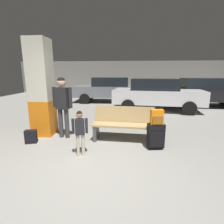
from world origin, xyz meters
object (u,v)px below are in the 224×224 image
Objects in this scene: backpack_bright at (157,117)px; parked_car_side at (205,91)px; adult at (62,101)px; parked_car_near at (156,93)px; suitcase at (156,136)px; backpack_dark_floor at (31,137)px; child at (80,129)px; parked_car_far at (109,89)px; structural_pillar at (42,89)px; bench at (123,124)px.

parked_car_side reaches higher than backpack_bright.
parked_car_near is at bearing 51.44° from adult.
suitcase is 3.11m from backpack_dark_floor.
suitcase is at bearing 15.82° from child.
structural_pillar is at bearing -102.09° from parked_car_far.
parked_car_far is (0.62, 6.20, -0.21)m from adult.
parked_car_near is (3.14, 3.93, -0.21)m from adult.
backpack_bright reaches higher than bench.
structural_pillar reaches higher than parked_car_side.
adult is at bearing 125.47° from child.
backpack_dark_floor is at bearing -94.19° from structural_pillar.
backpack_dark_floor is (-3.11, 0.10, -0.60)m from backpack_bright.
parked_car_side is at bearing -11.61° from parked_car_far.
child is 0.24× the size of parked_car_far.
backpack_bright is 2.47m from adult.
bench is 1.73m from adult.
suitcase is 0.14× the size of parked_car_near.
suitcase is 1.78× the size of backpack_dark_floor.
structural_pillar is 7.81× the size of backpack_bright.
parked_car_side is at bearing 40.31° from backpack_dark_floor.
bench is 4.30m from parked_car_near.
adult is 1.20m from backpack_dark_floor.
backpack_dark_floor is 0.08× the size of parked_car_side.
parked_car_far is 0.96× the size of parked_car_near.
parked_car_side and parked_car_near have the same top height.
parked_car_far is at bearing 78.69° from backpack_dark_floor.
suitcase is at bearing -121.42° from parked_car_side.
structural_pillar is at bearing -135.59° from parked_car_near.
backpack_bright is 6.65m from parked_car_side.
bench is 0.39× the size of parked_car_side.
suitcase is 2.56m from adult.
parked_car_side is (6.57, 5.58, 0.64)m from backpack_dark_floor.
structural_pillar is 1.33m from backpack_dark_floor.
backpack_dark_floor is 6.82m from parked_car_far.
parked_car_side reaches higher than child.
backpack_dark_floor is 0.08× the size of parked_car_near.
backpack_dark_floor is at bearing 158.41° from child.
parked_car_far reaches higher than suitcase.
backpack_bright is at bearing 15.80° from child.
backpack_dark_floor is 0.08× the size of parked_car_far.
bench is at bearing 147.88° from backpack_bright.
parked_car_side is (5.86, 5.12, -0.21)m from adult.
structural_pillar reaches higher than backpack_dark_floor.
bench is at bearing -7.24° from structural_pillar.
structural_pillar is 8.18m from parked_car_side.
suitcase is at bearing -32.09° from bench.
child is 8.01m from parked_car_side.
child is at bearing -21.59° from backpack_dark_floor.
adult reaches higher than bench.
backpack_bright is (-0.00, -0.00, 0.45)m from suitcase.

